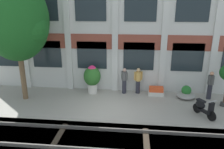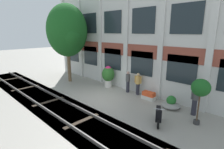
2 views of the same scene
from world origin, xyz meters
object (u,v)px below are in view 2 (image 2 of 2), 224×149
Objects in this scene: resident_near_plants at (195,100)px; resident_by_doorway at (128,81)px; broadleaf_tree at (67,32)px; potted_plant_square_trough at (149,96)px; scooter_near_curb at (158,115)px; potted_plant_glazed_jar at (108,75)px; resident_watching_tracks at (138,83)px; potted_plant_wide_bowl at (171,104)px; potted_plant_low_pan at (201,89)px.

resident_by_doorway is at bearing -151.44° from resident_near_plants.
resident_near_plants is (10.62, 1.06, -3.53)m from broadleaf_tree.
scooter_near_curb reaches higher than potted_plant_square_trough.
resident_watching_tracks is at bearing 4.91° from potted_plant_glazed_jar.
resident_watching_tracks is (2.79, 0.24, -0.17)m from potted_plant_glazed_jar.
broadleaf_tree is at bearing -141.71° from resident_near_plants.
resident_near_plants reaches higher than resident_watching_tracks.
potted_plant_square_trough is at bearing 172.30° from potted_plant_wide_bowl.
potted_plant_low_pan is at bearing 100.79° from scooter_near_curb.
potted_plant_square_trough is 0.58× the size of resident_by_doorway.
potted_plant_glazed_jar is at bearing 171.36° from potted_plant_low_pan.
potted_plant_wide_bowl is 2.16m from scooter_near_curb.
scooter_near_curb is (-1.41, -1.25, -1.39)m from potted_plant_low_pan.
resident_watching_tracks reaches higher than potted_plant_square_trough.
scooter_near_curb is (9.68, -1.09, -3.98)m from broadleaf_tree.
resident_near_plants reaches higher than resident_by_doorway.
potted_plant_low_pan is at bearing 0.79° from broadleaf_tree.
resident_by_doorway is (-3.63, 0.38, 0.59)m from potted_plant_wide_bowl.
resident_near_plants is (-0.48, 0.91, -0.95)m from potted_plant_low_pan.
potted_plant_wide_bowl is 0.67× the size of resident_near_plants.
potted_plant_low_pan is 7.50m from potted_plant_glazed_jar.
potted_plant_wide_bowl is at bearing -7.70° from potted_plant_square_trough.
potted_plant_low_pan reaches higher than potted_plant_glazed_jar.
potted_plant_low_pan is 1.40× the size of resident_near_plants.
resident_near_plants is at bearing 5.70° from broadleaf_tree.
scooter_near_curb is at bearing -138.62° from potted_plant_low_pan.
resident_by_doorway is at bearing 174.10° from potted_plant_wide_bowl.
potted_plant_square_trough is 0.58× the size of resident_watching_tracks.
broadleaf_tree is 2.92× the size of potted_plant_low_pan.
potted_plant_low_pan is 1.44× the size of resident_by_doorway.
resident_near_plants is at bearing 132.39° from resident_by_doorway.
resident_near_plants is at bearing 125.92° from scooter_near_curb.
potted_plant_glazed_jar is 1.89× the size of potted_plant_square_trough.
scooter_near_curb is at bearing -21.66° from potted_plant_glazed_jar.
broadleaf_tree reaches higher than potted_plant_glazed_jar.
potted_plant_glazed_jar is at bearing -142.25° from scooter_near_curb.
resident_watching_tracks reaches higher than scooter_near_curb.
broadleaf_tree is 11.40m from potted_plant_low_pan.
potted_plant_square_trough is at bearing 63.01° from resident_watching_tracks.
resident_near_plants is (0.94, 2.15, 0.45)m from scooter_near_curb.
potted_plant_glazed_jar is at bearing -39.64° from resident_by_doorway.
scooter_near_curb is 0.77× the size of resident_by_doorway.
potted_plant_square_trough is at bearing -169.32° from scooter_near_curb.
resident_near_plants is at bearing 69.59° from resident_watching_tracks.
potted_plant_glazed_jar reaches higher than potted_plant_square_trough.
broadleaf_tree is 8.77m from potted_plant_square_trough.
broadleaf_tree is 7.58m from resident_watching_tracks.
potted_plant_wide_bowl is at bearing -2.46° from potted_plant_glazed_jar.
resident_by_doorway is at bearing 166.94° from potted_plant_low_pan.
potted_plant_low_pan is at bearing -26.32° from potted_plant_wide_bowl.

